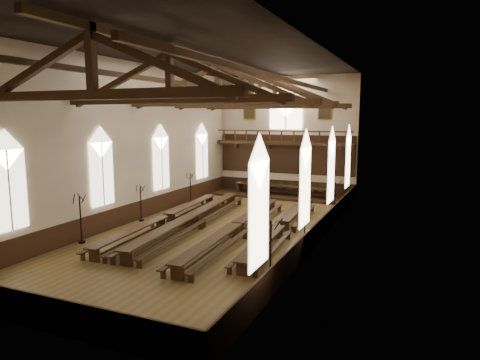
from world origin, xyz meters
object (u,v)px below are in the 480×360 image
object	(u,v)px
dais	(281,196)
candelabrum_left_near	(81,228)
refectory_row_d	(281,226)
candelabrum_right_near	(270,265)
high_table	(282,187)
candelabrum_right_far	(335,205)
refectory_row_b	(192,218)
refectory_row_c	(236,226)
candelabrum_right_mid	(305,234)
candelabrum_left_far	(190,194)
candelabrum_left_mid	(141,210)
refectory_row_a	(166,218)

from	to	relation	value
dais	candelabrum_left_near	size ratio (longest dim) A/B	4.30
refectory_row_d	candelabrum_right_near	bearing A→B (deg)	-75.46
dais	high_table	xyz separation A→B (m)	(0.00, 0.00, 0.76)
dais	candelabrum_right_far	size ratio (longest dim) A/B	4.62
refectory_row_b	candelabrum_left_near	xyz separation A→B (m)	(-3.76, -5.14, 0.21)
refectory_row_c	candelabrum_left_near	world-z (taller)	candelabrum_left_near
refectory_row_b	candelabrum_right_near	bearing A→B (deg)	-42.30
dais	candelabrum_right_near	bearing A→B (deg)	-73.60
refectory_row_d	candelabrum_left_near	xyz separation A→B (m)	(-9.24, -5.63, 0.30)
candelabrum_right_mid	candelabrum_right_far	distance (m)	7.89
refectory_row_c	candelabrum_left_far	size ratio (longest dim) A/B	6.26
candelabrum_right_mid	candelabrum_right_far	world-z (taller)	candelabrum_right_mid
candelabrum_left_far	refectory_row_c	bearing A→B (deg)	-45.39
refectory_row_c	refectory_row_d	world-z (taller)	refectory_row_c
high_table	candelabrum_left_mid	size ratio (longest dim) A/B	3.59
refectory_row_a	candelabrum_right_near	distance (m)	10.88
refectory_row_d	candelabrum_right_far	distance (m)	6.24
refectory_row_a	dais	bearing A→B (deg)	73.32
refectory_row_d	refectory_row_c	bearing A→B (deg)	-151.87
refectory_row_a	refectory_row_c	world-z (taller)	refectory_row_c
candelabrum_left_near	candelabrum_right_mid	size ratio (longest dim) A/B	1.05
dais	candelabrum_right_far	xyz separation A→B (m)	(5.35, -5.02, 0.65)
refectory_row_b	candelabrum_left_far	world-z (taller)	candelabrum_left_far
candelabrum_left_far	candelabrum_right_mid	world-z (taller)	candelabrum_right_mid
candelabrum_left_near	candelabrum_left_mid	distance (m)	5.22
high_table	candelabrum_left_mid	distance (m)	12.76
refectory_row_c	refectory_row_b	bearing A→B (deg)	167.88
high_table	candelabrum_left_mid	bearing A→B (deg)	-116.81
refectory_row_b	candelabrum_right_mid	distance (m)	7.49
refectory_row_b	refectory_row_c	size ratio (longest dim) A/B	1.03
candelabrum_right_mid	refectory_row_c	bearing A→B (deg)	169.66
candelabrum_right_near	refectory_row_a	bearing A→B (deg)	145.05
dais	candelabrum_right_mid	bearing A→B (deg)	-67.52
dais	high_table	world-z (taller)	high_table
refectory_row_a	refectory_row_b	size ratio (longest dim) A/B	0.95
high_table	refectory_row_c	bearing A→B (deg)	-84.13
high_table	candelabrum_right_mid	xyz separation A→B (m)	(5.35, -12.92, -0.10)
refectory_row_b	candelabrum_right_far	world-z (taller)	candelabrum_right_far
candelabrum_right_mid	candelabrum_right_far	bearing A→B (deg)	90.00
refectory_row_b	candelabrum_left_far	size ratio (longest dim) A/B	6.45
candelabrum_left_near	refectory_row_c	bearing A→B (deg)	32.35
candelabrum_left_mid	candelabrum_left_far	world-z (taller)	candelabrum_left_mid
refectory_row_c	candelabrum_left_near	size ratio (longest dim) A/B	5.55
high_table	refectory_row_a	bearing A→B (deg)	-106.68
refectory_row_c	dais	xyz separation A→B (m)	(-1.25, 12.17, -0.46)
high_table	candelabrum_right_mid	bearing A→B (deg)	-67.52
dais	candelabrum_left_near	world-z (taller)	candelabrum_left_near
dais	high_table	distance (m)	0.76
refectory_row_d	candelabrum_right_mid	bearing A→B (deg)	-46.18
candelabrum_right_far	candelabrum_right_near	bearing A→B (deg)	-90.00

